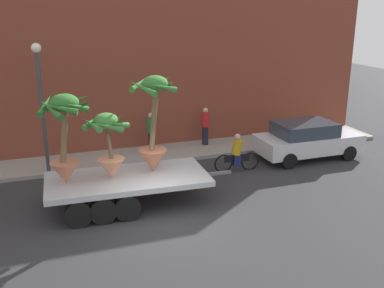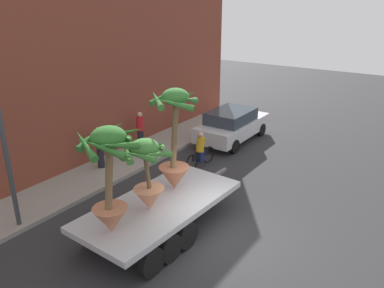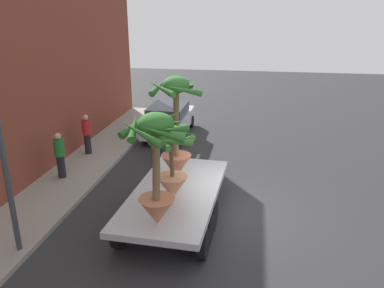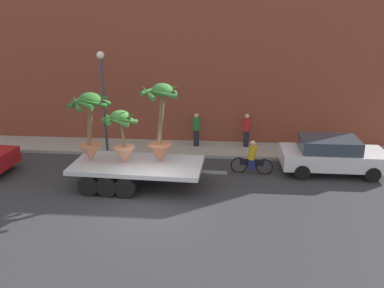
{
  "view_description": "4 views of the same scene",
  "coord_description": "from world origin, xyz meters",
  "px_view_note": "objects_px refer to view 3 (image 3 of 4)",
  "views": [
    {
      "loc": [
        -3.24,
        -11.7,
        6.31
      ],
      "look_at": [
        1.72,
        2.41,
        1.6
      ],
      "focal_mm": 41.9,
      "sensor_mm": 36.0,
      "label": 1
    },
    {
      "loc": [
        -8.39,
        -4.74,
        6.59
      ],
      "look_at": [
        1.99,
        2.42,
        1.78
      ],
      "focal_mm": 35.91,
      "sensor_mm": 36.0,
      "label": 2
    },
    {
      "loc": [
        -10.59,
        -0.5,
        5.96
      ],
      "look_at": [
        2.26,
        1.69,
        1.38
      ],
      "focal_mm": 35.5,
      "sensor_mm": 36.0,
      "label": 3
    },
    {
      "loc": [
        2.67,
        -12.69,
        6.74
      ],
      "look_at": [
        1.38,
        2.31,
        1.62
      ],
      "focal_mm": 36.76,
      "sensor_mm": 36.0,
      "label": 4
    }
  ],
  "objects_px": {
    "potted_palm_rear": "(156,165)",
    "pedestrian_far_left": "(87,133)",
    "pedestrian_near_gate": "(60,155)",
    "cyclist": "(160,145)",
    "potted_palm_middle": "(176,131)",
    "potted_palm_front": "(172,161)",
    "street_lamp": "(0,136)",
    "flatbed_trailer": "(174,201)",
    "parked_car": "(169,119)"
  },
  "relations": [
    {
      "from": "potted_palm_rear",
      "to": "pedestrian_far_left",
      "type": "xyz_separation_m",
      "value": [
        6.36,
        4.76,
        -1.47
      ]
    },
    {
      "from": "pedestrian_near_gate",
      "to": "cyclist",
      "type": "bearing_deg",
      "value": -49.31
    },
    {
      "from": "pedestrian_near_gate",
      "to": "pedestrian_far_left",
      "type": "bearing_deg",
      "value": 2.44
    },
    {
      "from": "potted_palm_middle",
      "to": "potted_palm_front",
      "type": "xyz_separation_m",
      "value": [
        -1.51,
        -0.19,
        -0.37
      ]
    },
    {
      "from": "potted_palm_rear",
      "to": "potted_palm_middle",
      "type": "xyz_separation_m",
      "value": [
        2.78,
        0.11,
        -0.03
      ]
    },
    {
      "from": "street_lamp",
      "to": "cyclist",
      "type": "bearing_deg",
      "value": -15.88
    },
    {
      "from": "potted_palm_front",
      "to": "cyclist",
      "type": "bearing_deg",
      "value": 17.77
    },
    {
      "from": "flatbed_trailer",
      "to": "potted_palm_rear",
      "type": "bearing_deg",
      "value": 177.91
    },
    {
      "from": "pedestrian_near_gate",
      "to": "street_lamp",
      "type": "distance_m",
      "value": 5.0
    },
    {
      "from": "cyclist",
      "to": "street_lamp",
      "type": "relative_size",
      "value": 0.38
    },
    {
      "from": "flatbed_trailer",
      "to": "potted_palm_front",
      "type": "relative_size",
      "value": 2.89
    },
    {
      "from": "parked_car",
      "to": "potted_palm_middle",
      "type": "bearing_deg",
      "value": -165.11
    },
    {
      "from": "pedestrian_far_left",
      "to": "street_lamp",
      "type": "relative_size",
      "value": 0.35
    },
    {
      "from": "flatbed_trailer",
      "to": "cyclist",
      "type": "relative_size",
      "value": 3.38
    },
    {
      "from": "flatbed_trailer",
      "to": "potted_palm_rear",
      "type": "relative_size",
      "value": 2.21
    },
    {
      "from": "flatbed_trailer",
      "to": "street_lamp",
      "type": "relative_size",
      "value": 1.28
    },
    {
      "from": "flatbed_trailer",
      "to": "potted_palm_front",
      "type": "bearing_deg",
      "value": -175.05
    },
    {
      "from": "parked_car",
      "to": "pedestrian_near_gate",
      "type": "relative_size",
      "value": 2.58
    },
    {
      "from": "flatbed_trailer",
      "to": "street_lamp",
      "type": "xyz_separation_m",
      "value": [
        -2.11,
        3.63,
        2.47
      ]
    },
    {
      "from": "potted_palm_front",
      "to": "potted_palm_middle",
      "type": "bearing_deg",
      "value": 7.34
    },
    {
      "from": "cyclist",
      "to": "pedestrian_far_left",
      "type": "distance_m",
      "value": 3.21
    },
    {
      "from": "flatbed_trailer",
      "to": "potted_palm_rear",
      "type": "height_order",
      "value": "potted_palm_rear"
    },
    {
      "from": "potted_palm_front",
      "to": "cyclist",
      "type": "height_order",
      "value": "potted_palm_front"
    },
    {
      "from": "cyclist",
      "to": "pedestrian_far_left",
      "type": "xyz_separation_m",
      "value": [
        -0.11,
        3.18,
        0.37
      ]
    },
    {
      "from": "potted_palm_rear",
      "to": "parked_car",
      "type": "height_order",
      "value": "potted_palm_rear"
    },
    {
      "from": "cyclist",
      "to": "potted_palm_front",
      "type": "bearing_deg",
      "value": -162.23
    },
    {
      "from": "potted_palm_middle",
      "to": "parked_car",
      "type": "xyz_separation_m",
      "value": [
        7.13,
        1.9,
        -1.66
      ]
    },
    {
      "from": "potted_palm_middle",
      "to": "cyclist",
      "type": "height_order",
      "value": "potted_palm_middle"
    },
    {
      "from": "flatbed_trailer",
      "to": "pedestrian_far_left",
      "type": "relative_size",
      "value": 3.63
    },
    {
      "from": "potted_palm_rear",
      "to": "pedestrian_far_left",
      "type": "distance_m",
      "value": 8.08
    },
    {
      "from": "pedestrian_far_left",
      "to": "pedestrian_near_gate",
      "type": "bearing_deg",
      "value": -177.56
    },
    {
      "from": "potted_palm_front",
      "to": "pedestrian_near_gate",
      "type": "bearing_deg",
      "value": 61.68
    },
    {
      "from": "street_lamp",
      "to": "flatbed_trailer",
      "type": "bearing_deg",
      "value": -59.79
    },
    {
      "from": "potted_palm_middle",
      "to": "parked_car",
      "type": "height_order",
      "value": "potted_palm_middle"
    },
    {
      "from": "flatbed_trailer",
      "to": "street_lamp",
      "type": "height_order",
      "value": "street_lamp"
    },
    {
      "from": "potted_palm_front",
      "to": "pedestrian_near_gate",
      "type": "relative_size",
      "value": 1.26
    },
    {
      "from": "flatbed_trailer",
      "to": "potted_palm_middle",
      "type": "height_order",
      "value": "potted_palm_middle"
    },
    {
      "from": "street_lamp",
      "to": "potted_palm_rear",
      "type": "bearing_deg",
      "value": -81.46
    },
    {
      "from": "parked_car",
      "to": "pedestrian_far_left",
      "type": "xyz_separation_m",
      "value": [
        -3.55,
        2.76,
        0.21
      ]
    },
    {
      "from": "potted_palm_front",
      "to": "pedestrian_far_left",
      "type": "bearing_deg",
      "value": 43.61
    },
    {
      "from": "flatbed_trailer",
      "to": "parked_car",
      "type": "distance_m",
      "value": 8.59
    },
    {
      "from": "potted_palm_middle",
      "to": "pedestrian_far_left",
      "type": "relative_size",
      "value": 1.86
    },
    {
      "from": "potted_palm_rear",
      "to": "potted_palm_middle",
      "type": "height_order",
      "value": "potted_palm_middle"
    },
    {
      "from": "potted_palm_middle",
      "to": "pedestrian_near_gate",
      "type": "height_order",
      "value": "potted_palm_middle"
    },
    {
      "from": "potted_palm_front",
      "to": "parked_car",
      "type": "relative_size",
      "value": 0.49
    },
    {
      "from": "parked_car",
      "to": "street_lamp",
      "type": "xyz_separation_m",
      "value": [
        -10.45,
        1.57,
        2.4
      ]
    },
    {
      "from": "potted_palm_rear",
      "to": "street_lamp",
      "type": "bearing_deg",
      "value": 98.54
    },
    {
      "from": "potted_palm_middle",
      "to": "pedestrian_far_left",
      "type": "xyz_separation_m",
      "value": [
        3.58,
        4.65,
        -1.44
      ]
    },
    {
      "from": "cyclist",
      "to": "street_lamp",
      "type": "xyz_separation_m",
      "value": [
        -7.01,
        1.99,
        2.56
      ]
    },
    {
      "from": "flatbed_trailer",
      "to": "cyclist",
      "type": "xyz_separation_m",
      "value": [
        4.89,
        1.64,
        -0.09
      ]
    }
  ]
}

